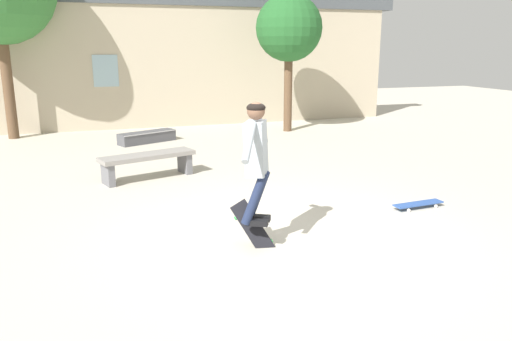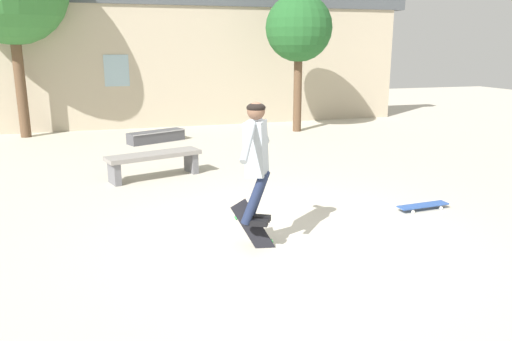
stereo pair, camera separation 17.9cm
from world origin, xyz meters
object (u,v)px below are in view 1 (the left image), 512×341
(skate_ledge, at_px, (147,137))
(skateboard_flipping, at_px, (254,229))
(skateboard_resting, at_px, (418,204))
(park_bench, at_px, (148,160))
(skater, at_px, (256,153))
(tree_right, at_px, (289,29))

(skate_ledge, bearing_deg, skateboard_flipping, -110.56)
(skate_ledge, distance_m, skateboard_resting, 7.49)
(park_bench, distance_m, skateboard_flipping, 3.76)
(skateboard_flipping, bearing_deg, skateboard_resting, 59.53)
(park_bench, height_order, skater, skater)
(skateboard_flipping, height_order, skateboard_resting, skateboard_flipping)
(skate_ledge, bearing_deg, skateboard_resting, -88.03)
(park_bench, xyz_separation_m, skateboard_resting, (3.69, -3.08, -0.28))
(skateboard_flipping, relative_size, skateboard_resting, 0.84)
(tree_right, bearing_deg, park_bench, -137.04)
(park_bench, bearing_deg, skate_ledge, 66.47)
(skater, bearing_deg, skateboard_resting, 42.94)
(skater, relative_size, skateboard_flipping, 2.07)
(skateboard_flipping, distance_m, skateboard_resting, 2.90)
(skater, xyz_separation_m, skateboard_flipping, (0.00, 0.09, -0.98))
(skate_ledge, height_order, skateboard_resting, skate_ledge)
(skate_ledge, xyz_separation_m, skater, (0.45, -7.40, 1.05))
(skater, distance_m, skateboard_resting, 3.13)
(tree_right, distance_m, skate_ledge, 4.94)
(tree_right, xyz_separation_m, skateboard_resting, (-0.80, -7.27, -2.79))
(tree_right, distance_m, park_bench, 6.64)
(tree_right, height_order, park_bench, tree_right)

